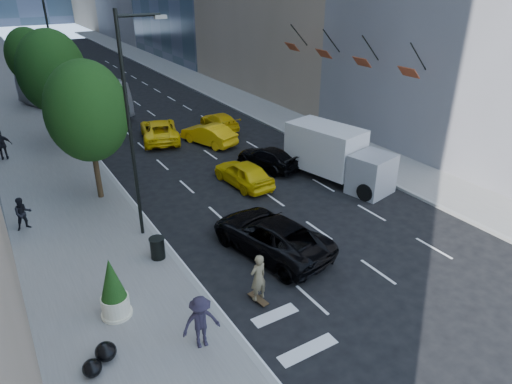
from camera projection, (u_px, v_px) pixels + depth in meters
ground at (302, 236)px, 21.81m from camera, size 160.00×160.00×0.00m
sidewalk_left at (20, 113)px, 40.66m from camera, size 6.00×120.00×0.15m
sidewalk_right at (212, 87)px, 49.54m from camera, size 4.00×120.00×0.15m
lamp_near at (133, 117)px, 19.41m from camera, size 2.13×0.22×10.00m
lamp_far at (56, 57)px, 33.26m from camera, size 2.13×0.22×10.00m
tree_near at (87, 112)px, 23.21m from camera, size 4.20×4.20×7.46m
tree_mid at (52, 72)px, 30.76m from camera, size 4.50×4.50×7.99m
tree_far at (28, 55)px, 41.06m from camera, size 3.90×3.90×6.92m
traffic_signal at (27, 48)px, 47.76m from camera, size 2.48×0.53×5.20m
facade_flags at (344, 55)px, 31.79m from camera, size 1.85×13.30×2.05m
skateboarder at (258, 280)px, 17.06m from camera, size 0.77×0.56×1.95m
black_sedan_lincoln at (271, 235)px, 20.29m from camera, size 3.92×6.40×1.66m
black_sedan_mercedes at (268, 158)px, 29.14m from camera, size 2.83×4.93×1.34m
taxi_a at (244, 173)px, 26.72m from camera, size 2.10×4.53×1.50m
taxi_b at (209, 134)px, 33.14m from camera, size 2.95×4.79×1.49m
taxi_c at (159, 130)px, 33.93m from camera, size 3.90×6.01×1.54m
taxi_d at (219, 121)px, 36.46m from camera, size 1.85×4.39×1.26m
city_bus at (71, 93)px, 40.24m from camera, size 7.91×12.79×3.53m
box_truck at (337, 155)px, 27.04m from camera, size 3.76×6.97×3.16m
pedestrian_a at (23, 214)px, 21.79m from camera, size 0.86×0.70×1.65m
pedestrian_b at (2, 145)px, 29.93m from camera, size 1.23×0.64×2.01m
pedestrian_c at (201, 322)px, 14.81m from camera, size 1.35×0.89×1.95m
trash_can at (158, 248)px, 19.70m from camera, size 0.62×0.62×0.93m
planter_shrub at (113, 289)px, 16.09m from camera, size 1.00×1.00×2.40m
garbage_bags at (100, 358)px, 14.36m from camera, size 1.17×1.13×0.58m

